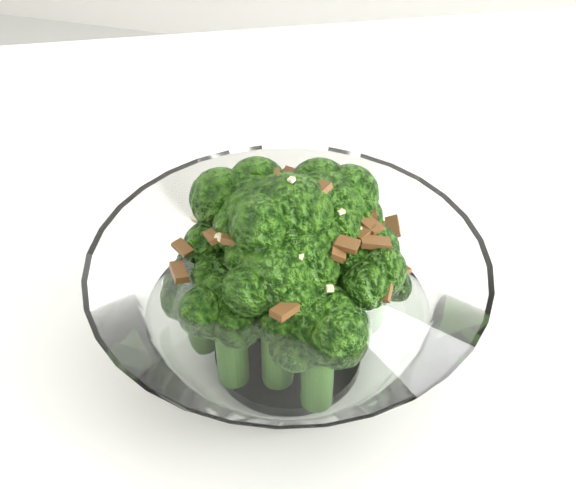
# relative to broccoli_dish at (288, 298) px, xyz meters

# --- Properties ---
(broccoli_dish) EXTENTS (0.20, 0.20, 0.13)m
(broccoli_dish) POSITION_rel_broccoli_dish_xyz_m (0.00, 0.00, 0.00)
(broccoli_dish) COLOR white
(broccoli_dish) RESTS_ON table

